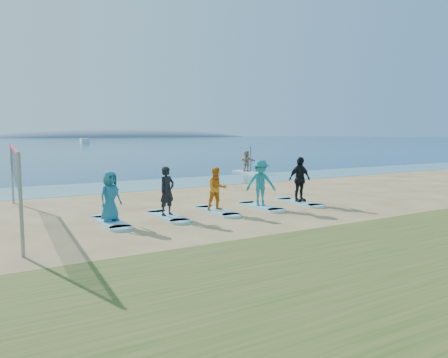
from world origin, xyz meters
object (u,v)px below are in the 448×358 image
surfboard_4 (299,202)px  student_1 (167,191)px  boat_offshore_b (85,143)px  student_0 (110,196)px  surfboard_2 (217,211)px  student_4 (300,179)px  paddleboarder (247,161)px  volleyball_net (14,165)px  surfboard_0 (111,222)px  paddleboard (247,172)px  student_2 (217,189)px  student_3 (261,183)px  surfboard_1 (167,216)px  surfboard_3 (260,207)px

surfboard_4 → student_1: bearing=-180.0°
boat_offshore_b → student_0: (-27.13, -118.32, 0.90)m
surfboard_2 → student_4: bearing=-0.0°
paddleboarder → surfboard_2: bearing=133.6°
volleyball_net → surfboard_0: volleyball_net is taller
boat_offshore_b → student_0: size_ratio=4.15×
boat_offshore_b → paddleboard: bearing=-90.1°
surfboard_2 → student_2: student_2 is taller
surfboard_0 → student_0: 0.85m
student_2 → student_4: bearing=11.5°
student_2 → paddleboarder: bearing=63.6°
student_2 → student_3: size_ratio=0.88×
surfboard_0 → surfboard_1: size_ratio=1.00×
paddleboarder → surfboard_3: bearing=139.6°
paddleboarder → student_3: 15.06m
paddleboarder → student_0: bearing=124.0°
paddleboarder → boat_offshore_b: 106.35m
paddleboard → paddleboarder: size_ratio=1.94×
surfboard_4 → student_4: (0.00, -0.00, 0.98)m
paddleboard → student_1: size_ratio=1.77×
paddleboard → student_0: bearing=-137.6°
paddleboard → paddleboarder: bearing=0.0°
student_1 → surfboard_1: bearing=69.8°
surfboard_0 → surfboard_2: 3.98m
student_1 → surfboard_3: bearing=-20.2°
paddleboard → volleyball_net: bearing=-146.5°
volleyball_net → student_4: 10.75m
paddleboard → surfboard_1: (-11.93, -12.79, -0.01)m
student_1 → student_4: 5.98m
boat_offshore_b → student_4: student_4 is taller
surfboard_1 → surfboard_2: bearing=0.0°
student_0 → surfboard_3: student_0 is taller
surfboard_2 → student_0: bearing=-180.0°
surfboard_0 → boat_offshore_b: bearing=77.1°
boat_offshore_b → surfboard_4: bearing=-92.1°
surfboard_2 → surfboard_4: size_ratio=1.00×
student_1 → student_3: 3.98m
surfboard_1 → surfboard_4: size_ratio=1.00×
surfboard_0 → student_4: student_4 is taller
surfboard_2 → student_4: (3.98, -0.00, 0.98)m
paddleboarder → student_0: size_ratio=0.95×
paddleboard → student_2: (-9.93, -12.79, 0.82)m
paddleboarder → surfboard_4: 14.13m
surfboard_2 → student_2: bearing=-90.0°
student_2 → surfboard_0: bearing=-168.5°
paddleboarder → student_2: (-9.93, -12.79, -0.01)m
surfboard_1 → surfboard_2: 1.99m
student_3 → student_2: bearing=-155.7°
volleyball_net → student_0: size_ratio=5.60×
volleyball_net → student_0: volleyball_net is taller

